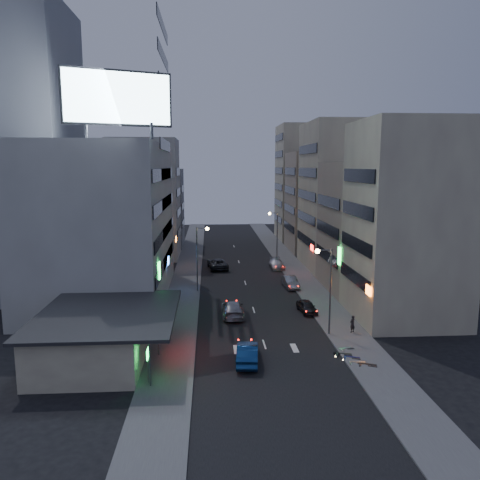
{
  "coord_description": "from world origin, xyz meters",
  "views": [
    {
      "loc": [
        -4.69,
        -34.96,
        15.52
      ],
      "look_at": [
        -1.15,
        19.19,
        6.93
      ],
      "focal_mm": 35.0,
      "sensor_mm": 36.0,
      "label": 1
    }
  ],
  "objects": [
    {
      "name": "road_car_silver",
      "position": [
        -2.38,
        12.03,
        0.79
      ],
      "size": [
        2.22,
        5.47,
        1.59
      ],
      "primitive_type": "imported",
      "rotation": [
        0.0,
        0.0,
        3.14
      ],
      "color": "gray",
      "rests_on": "ground"
    },
    {
      "name": "person",
      "position": [
        8.54,
        6.2,
        0.93
      ],
      "size": [
        0.7,
        0.65,
        1.61
      ],
      "primitive_type": "imported",
      "rotation": [
        0.0,
        0.0,
        3.73
      ],
      "color": "black",
      "rests_on": "sidewalk_right"
    },
    {
      "name": "street_lamp_right_far",
      "position": [
        5.9,
        40.0,
        5.36
      ],
      "size": [
        1.6,
        0.44,
        8.02
      ],
      "color": "#595B60",
      "rests_on": "sidewalk_right"
    },
    {
      "name": "far_right_b",
      "position": [
        16.0,
        64.0,
        12.0
      ],
      "size": [
        12.0,
        12.0,
        24.0
      ],
      "primitive_type": "cube",
      "color": "beige",
      "rests_on": "ground"
    },
    {
      "name": "far_left_b",
      "position": [
        -16.0,
        58.0,
        7.5
      ],
      "size": [
        12.0,
        10.0,
        15.0
      ],
      "primitive_type": "cube",
      "color": "gray",
      "rests_on": "ground"
    },
    {
      "name": "road_car_blue",
      "position": [
        -1.8,
        0.29,
        0.78
      ],
      "size": [
        2.12,
        4.9,
        1.57
      ],
      "primitive_type": "imported",
      "rotation": [
        0.0,
        0.0,
        3.04
      ],
      "color": "navy",
      "rests_on": "ground"
    },
    {
      "name": "scooter_black_a",
      "position": [
        8.32,
        -1.09,
        0.72
      ],
      "size": [
        1.37,
        2.06,
        1.2
      ],
      "primitive_type": null,
      "rotation": [
        0.0,
        0.0,
        1.17
      ],
      "color": "black",
      "rests_on": "sidewalk_right"
    },
    {
      "name": "scooter_blue",
      "position": [
        7.46,
        0.41,
        0.7
      ],
      "size": [
        1.24,
        2.01,
        1.16
      ],
      "primitive_type": null,
      "rotation": [
        0.0,
        0.0,
        1.22
      ],
      "color": "navy",
      "rests_on": "sidewalk_right"
    },
    {
      "name": "sidewalk_right",
      "position": [
        8.0,
        30.0,
        0.06
      ],
      "size": [
        4.0,
        120.0,
        0.12
      ],
      "primitive_type": "cube",
      "color": "#4C4C4F",
      "rests_on": "ground"
    },
    {
      "name": "billboard",
      "position": [
        -12.99,
        9.97,
        21.66
      ],
      "size": [
        9.52,
        3.75,
        6.2
      ],
      "rotation": [
        0.0,
        0.0,
        0.35
      ],
      "color": "#595B60",
      "rests_on": "white_building"
    },
    {
      "name": "scooter_silver_a",
      "position": [
        7.57,
        -0.47,
        0.7
      ],
      "size": [
        0.99,
        1.97,
        1.15
      ],
      "primitive_type": null,
      "rotation": [
        0.0,
        0.0,
        1.37
      ],
      "color": "silver",
      "rests_on": "sidewalk_right"
    },
    {
      "name": "street_lamp_left",
      "position": [
        -5.9,
        22.0,
        5.36
      ],
      "size": [
        1.6,
        0.44,
        8.02
      ],
      "color": "#595B60",
      "rests_on": "sidewalk_left"
    },
    {
      "name": "parked_car_right_far",
      "position": [
        5.51,
        34.54,
        0.71
      ],
      "size": [
        2.06,
        4.89,
        1.41
      ],
      "primitive_type": "imported",
      "rotation": [
        0.0,
        0.0,
        0.02
      ],
      "color": "#9FA0A7",
      "rests_on": "ground"
    },
    {
      "name": "scooter_silver_b",
      "position": [
        7.4,
        2.71,
        0.66
      ],
      "size": [
        1.04,
        1.87,
        1.09
      ],
      "primitive_type": null,
      "rotation": [
        0.0,
        0.0,
        1.84
      ],
      "color": "#B4B6BC",
      "rests_on": "sidewalk_right"
    },
    {
      "name": "shophouse_far",
      "position": [
        15.0,
        35.0,
        11.0
      ],
      "size": [
        10.0,
        14.0,
        22.0
      ],
      "primitive_type": "cube",
      "color": "beige",
      "rests_on": "ground"
    },
    {
      "name": "shophouse_near",
      "position": [
        15.0,
        10.5,
        10.0
      ],
      "size": [
        10.0,
        11.0,
        20.0
      ],
      "primitive_type": "cube",
      "color": "beige",
      "rests_on": "ground"
    },
    {
      "name": "scooter_black_b",
      "position": [
        6.99,
        1.22,
        0.69
      ],
      "size": [
        1.09,
        1.97,
        1.14
      ],
      "primitive_type": null,
      "rotation": [
        0.0,
        0.0,
        1.31
      ],
      "color": "black",
      "rests_on": "sidewalk_right"
    },
    {
      "name": "sidewalk_left",
      "position": [
        -8.0,
        30.0,
        0.06
      ],
      "size": [
        4.0,
        120.0,
        0.12
      ],
      "primitive_type": "cube",
      "color": "#4C4C4F",
      "rests_on": "ground"
    },
    {
      "name": "far_left_a",
      "position": [
        -15.5,
        45.0,
        10.0
      ],
      "size": [
        11.0,
        10.0,
        20.0
      ],
      "primitive_type": "cube",
      "color": "#ABABA6",
      "rests_on": "ground"
    },
    {
      "name": "parked_car_right_near",
      "position": [
        5.6,
        12.73,
        0.64
      ],
      "size": [
        1.96,
        3.93,
        1.29
      ],
      "primitive_type": "imported",
      "rotation": [
        0.0,
        0.0,
        0.12
      ],
      "color": "#26272B",
      "rests_on": "ground"
    },
    {
      "name": "parked_car_left",
      "position": [
        -3.54,
        34.95,
        0.8
      ],
      "size": [
        3.38,
        6.07,
        1.61
      ],
      "primitive_type": "imported",
      "rotation": [
        0.0,
        0.0,
        3.27
      ],
      "color": "#28292D",
      "rests_on": "ground"
    },
    {
      "name": "far_right_a",
      "position": [
        15.5,
        50.0,
        9.0
      ],
      "size": [
        11.0,
        12.0,
        18.0
      ],
      "primitive_type": "cube",
      "color": "gray",
      "rests_on": "ground"
    },
    {
      "name": "grey_tower",
      "position": [
        -26.0,
        23.0,
        17.0
      ],
      "size": [
        10.0,
        14.0,
        34.0
      ],
      "primitive_type": "cube",
      "color": "gray",
      "rests_on": "ground"
    },
    {
      "name": "ground",
      "position": [
        0.0,
        0.0,
        0.0
      ],
      "size": [
        180.0,
        180.0,
        0.0
      ],
      "primitive_type": "plane",
      "color": "black",
      "rests_on": "ground"
    },
    {
      "name": "white_building",
      "position": [
        -17.0,
        20.0,
        9.0
      ],
      "size": [
        14.0,
        24.0,
        18.0
      ],
      "primitive_type": "cube",
      "color": "#ABABA6",
      "rests_on": "ground"
    },
    {
      "name": "shophouse_mid",
      "position": [
        15.5,
        22.0,
        8.0
      ],
      "size": [
        11.0,
        12.0,
        16.0
      ],
      "primitive_type": "cube",
      "color": "gray",
      "rests_on": "ground"
    },
    {
      "name": "food_court",
      "position": [
        -13.9,
        2.0,
        1.98
      ],
      "size": [
        11.0,
        13.0,
        3.88
      ],
      "color": "beige",
      "rests_on": "ground"
    },
    {
      "name": "parked_car_right_mid",
      "position": [
        5.6,
        23.13,
        0.73
      ],
      "size": [
        1.91,
        4.55,
        1.46
      ],
      "primitive_type": "imported",
      "rotation": [
        0.0,
        0.0,
        0.08
      ],
      "color": "#999AA1",
      "rests_on": "ground"
    },
    {
      "name": "street_lamp_right_near",
      "position": [
        5.9,
        6.0,
        5.36
      ],
      "size": [
        1.6,
        0.44,
        8.02
      ],
      "color": "#595B60",
      "rests_on": "sidewalk_right"
    }
  ]
}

